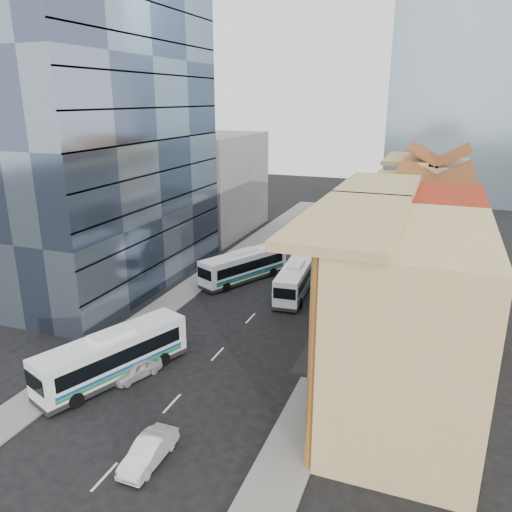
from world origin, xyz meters
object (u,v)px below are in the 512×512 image
at_px(sedan_left, 136,369).
at_px(bus_right, 296,278).
at_px(office_tower, 105,139).
at_px(shophouse_tan, 410,327).
at_px(sedan_right, 149,451).
at_px(bus_left_near, 113,355).
at_px(bus_left_far, 244,265).

bearing_deg(sedan_left, bus_right, 93.52).
bearing_deg(office_tower, shophouse_tan, -24.30).
height_order(sedan_left, sedan_right, sedan_right).
distance_m(shophouse_tan, office_tower, 35.19).
bearing_deg(shophouse_tan, bus_left_near, -172.25).
relative_size(shophouse_tan, bus_right, 1.36).
bearing_deg(sedan_left, office_tower, 150.21).
xyz_separation_m(office_tower, bus_left_near, (11.66, -16.63, -13.21)).
height_order(bus_left_far, sedan_left, bus_left_far).
bearing_deg(sedan_left, sedan_right, -31.21).
distance_m(bus_right, sedan_right, 26.35).
relative_size(bus_right, sedan_right, 2.49).
relative_size(bus_right, sedan_left, 2.73).
distance_m(bus_left_near, bus_left_far, 21.52).
xyz_separation_m(bus_left_far, sedan_left, (0.24, -20.89, -1.08)).
relative_size(shophouse_tan, sedan_right, 3.39).
relative_size(office_tower, sedan_right, 7.25).
bearing_deg(sedan_right, shophouse_tan, 36.90).
distance_m(shophouse_tan, sedan_left, 18.84).
height_order(bus_left_near, bus_left_far, bus_left_near).
relative_size(office_tower, bus_left_near, 2.68).
height_order(bus_right, sedan_left, bus_right).
xyz_separation_m(office_tower, sedan_right, (18.59, -23.20, -14.32)).
distance_m(bus_left_near, sedan_right, 9.61).
bearing_deg(office_tower, sedan_left, -50.87).
bearing_deg(bus_left_far, sedan_right, -52.51).
bearing_deg(sedan_right, bus_right, 89.21).
bearing_deg(bus_left_near, bus_right, 90.30).
bearing_deg(shophouse_tan, sedan_right, -143.46).
height_order(office_tower, sedan_right, office_tower).
bearing_deg(sedan_left, bus_left_far, 111.74).
distance_m(office_tower, sedan_right, 32.99).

